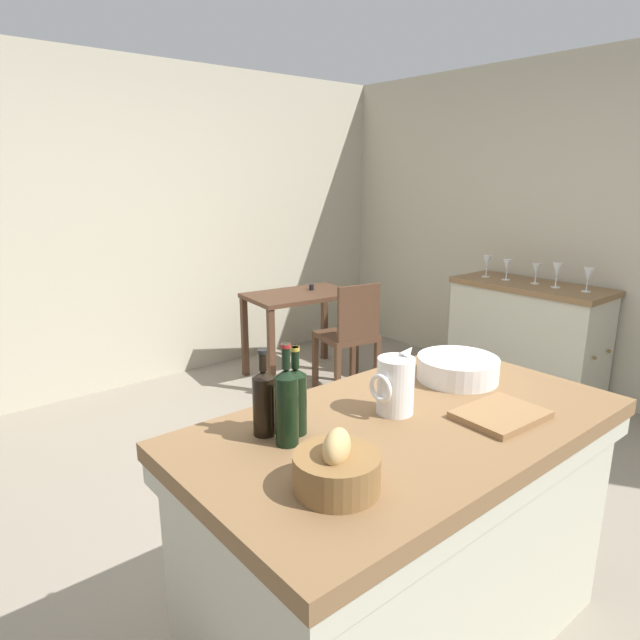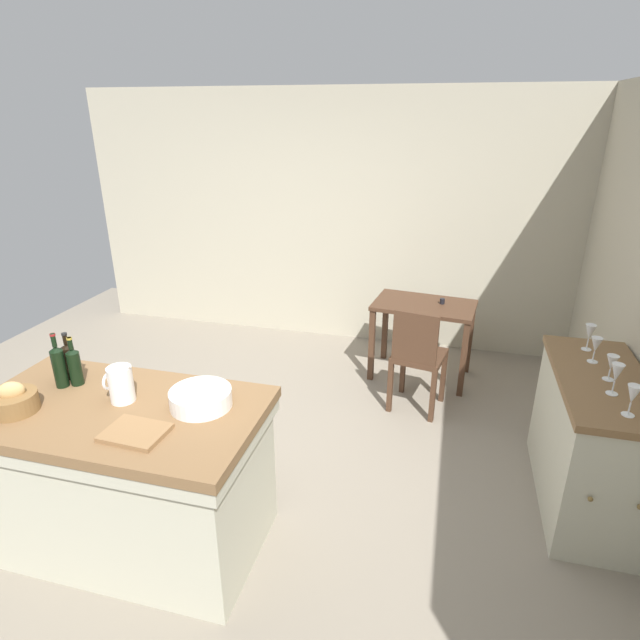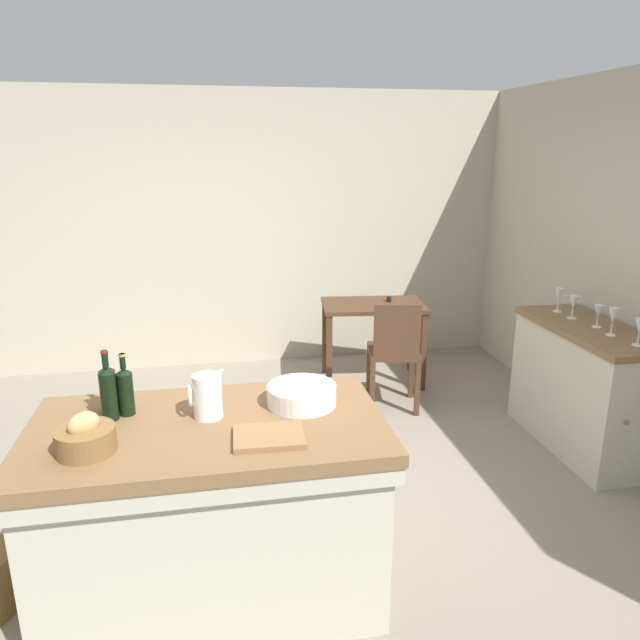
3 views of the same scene
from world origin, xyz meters
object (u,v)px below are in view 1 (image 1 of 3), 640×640
at_px(wine_glass_far_left, 588,275).
at_px(wine_glass_far_right, 487,262).
at_px(wine_bottle_dark, 296,399).
at_px(pitcher, 395,385).
at_px(bread_basket, 337,469).
at_px(wash_bowl, 458,368).
at_px(writing_desk, 300,307).
at_px(wine_bottle_amber, 264,401).
at_px(wine_bottle_green, 287,405).
at_px(island_table, 404,525).
at_px(wine_glass_middle, 536,270).
at_px(wooden_chair, 350,335).
at_px(wine_glass_right, 507,266).
at_px(cutting_board, 501,415).
at_px(side_cabinet, 526,339).
at_px(wine_glass_left, 557,271).

relative_size(wine_glass_far_left, wine_glass_far_right, 0.98).
bearing_deg(wine_bottle_dark, wine_glass_far_left, 8.51).
height_order(pitcher, bread_basket, pitcher).
height_order(pitcher, wash_bowl, pitcher).
relative_size(writing_desk, wine_bottle_amber, 3.36).
xyz_separation_m(bread_basket, wine_bottle_green, (0.05, 0.29, 0.07)).
bearing_deg(bread_basket, island_table, 19.12).
relative_size(island_table, wine_bottle_dark, 5.36).
distance_m(wine_bottle_dark, wine_glass_middle, 3.09).
distance_m(writing_desk, wooden_chair, 0.64).
distance_m(wine_glass_right, wine_glass_far_right, 0.19).
bearing_deg(wine_bottle_amber, wash_bowl, -6.38).
xyz_separation_m(pitcher, bread_basket, (-0.48, -0.23, -0.04)).
distance_m(wash_bowl, bread_basket, 0.96).
xyz_separation_m(pitcher, cutting_board, (0.25, -0.27, -0.09)).
bearing_deg(wine_glass_middle, side_cabinet, 129.24).
xyz_separation_m(island_table, wine_glass_left, (2.59, 0.83, 0.54)).
distance_m(island_table, wine_glass_far_left, 2.74).
bearing_deg(pitcher, wine_glass_far_left, 11.70).
relative_size(wash_bowl, wine_glass_left, 1.77).
bearing_deg(wine_glass_far_right, pitcher, -152.31).
bearing_deg(cutting_board, wooden_chair, 59.48).
bearing_deg(wine_glass_left, wine_glass_far_left, -83.67).
height_order(island_table, wash_bowl, wash_bowl).
bearing_deg(bread_basket, wine_bottle_amber, 84.87).
height_order(wine_bottle_amber, wine_glass_far_right, wine_bottle_amber).
bearing_deg(side_cabinet, wine_glass_left, -91.65).
distance_m(wine_glass_middle, wine_glass_right, 0.23).
distance_m(wash_bowl, wine_bottle_amber, 0.89).
xyz_separation_m(wooden_chair, wine_glass_far_left, (1.15, -1.26, 0.51)).
bearing_deg(island_table, side_cabinet, 21.52).
relative_size(writing_desk, wine_glass_right, 5.77).
bearing_deg(wine_glass_far_left, wooden_chair, 132.54).
height_order(pitcher, wine_bottle_amber, wine_bottle_amber).
height_order(cutting_board, wine_glass_left, wine_glass_left).
xyz_separation_m(island_table, writing_desk, (1.46, 2.50, 0.13)).
xyz_separation_m(pitcher, wine_glass_middle, (2.61, 0.94, -0.01)).
distance_m(bread_basket, wine_bottle_dark, 0.36).
xyz_separation_m(wine_glass_middle, wine_glass_right, (-0.04, 0.23, 0.01)).
bearing_deg(pitcher, side_cabinet, 20.20).
bearing_deg(writing_desk, wine_bottle_amber, -129.94).
relative_size(side_cabinet, bread_basket, 5.10).
bearing_deg(writing_desk, wine_glass_far_left, -58.53).
bearing_deg(wine_glass_middle, wine_bottle_dark, -164.22).
height_order(bread_basket, wine_bottle_dark, wine_bottle_dark).
height_order(side_cabinet, cutting_board, cutting_board).
bearing_deg(bread_basket, writing_desk, 53.94).
distance_m(wooden_chair, wine_glass_middle, 1.52).
bearing_deg(wine_bottle_amber, side_cabinet, 14.76).
xyz_separation_m(wooden_chair, cutting_board, (-1.22, -2.06, 0.41)).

